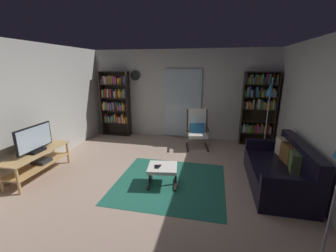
% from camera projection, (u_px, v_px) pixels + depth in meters
% --- Properties ---
extents(ground_plane, '(7.02, 7.02, 0.00)m').
position_uv_depth(ground_plane, '(156.00, 183.00, 4.09)').
color(ground_plane, tan).
extents(wall_back, '(5.60, 0.06, 2.60)m').
position_uv_depth(wall_back, '(181.00, 95.00, 6.48)').
color(wall_back, beige).
rests_on(wall_back, ground).
extents(wall_left, '(0.06, 6.00, 2.60)m').
position_uv_depth(wall_left, '(23.00, 109.00, 4.29)').
color(wall_left, beige).
rests_on(wall_left, ground).
extents(wall_right, '(0.06, 6.00, 2.60)m').
position_uv_depth(wall_right, '(332.00, 123.00, 3.20)').
color(wall_right, beige).
rests_on(wall_right, ground).
extents(glass_door_panel, '(1.10, 0.01, 2.00)m').
position_uv_depth(glass_door_panel, '(183.00, 103.00, 6.47)').
color(glass_door_panel, silver).
extents(area_rug, '(2.00, 1.90, 0.01)m').
position_uv_depth(area_rug, '(170.00, 182.00, 4.10)').
color(area_rug, '#236755').
rests_on(area_rug, ground).
extents(tv_stand, '(0.46, 1.40, 0.51)m').
position_uv_depth(tv_stand, '(38.00, 160.00, 4.29)').
color(tv_stand, tan).
rests_on(tv_stand, ground).
extents(television, '(0.20, 0.84, 0.52)m').
position_uv_depth(television, '(35.00, 140.00, 4.17)').
color(television, black).
rests_on(television, tv_stand).
extents(bookshelf_near_tv, '(0.87, 0.30, 1.98)m').
position_uv_depth(bookshelf_near_tv, '(116.00, 101.00, 6.75)').
color(bookshelf_near_tv, black).
rests_on(bookshelf_near_tv, ground).
extents(bookshelf_near_sofa, '(0.87, 0.30, 1.99)m').
position_uv_depth(bookshelf_near_sofa, '(259.00, 104.00, 5.88)').
color(bookshelf_near_sofa, '#2C2417').
rests_on(bookshelf_near_sofa, ground).
extents(leather_sofa, '(0.87, 1.80, 0.85)m').
position_uv_depth(leather_sofa, '(280.00, 171.00, 3.90)').
color(leather_sofa, black).
rests_on(leather_sofa, ground).
extents(lounge_armchair, '(0.66, 0.74, 1.02)m').
position_uv_depth(lounge_armchair, '(197.00, 128.00, 5.82)').
color(lounge_armchair, black).
rests_on(lounge_armchair, ground).
extents(ottoman, '(0.58, 0.55, 0.37)m').
position_uv_depth(ottoman, '(163.00, 169.00, 3.96)').
color(ottoman, white).
rests_on(ottoman, ground).
extents(tv_remote, '(0.06, 0.15, 0.02)m').
position_uv_depth(tv_remote, '(159.00, 167.00, 3.91)').
color(tv_remote, black).
rests_on(tv_remote, ottoman).
extents(cell_phone, '(0.11, 0.15, 0.01)m').
position_uv_depth(cell_phone, '(157.00, 167.00, 3.92)').
color(cell_phone, black).
rests_on(cell_phone, ottoman).
extents(floor_lamp_by_shelf, '(0.22, 0.22, 1.76)m').
position_uv_depth(floor_lamp_by_shelf, '(270.00, 97.00, 4.98)').
color(floor_lamp_by_shelf, '#A5A5AD').
rests_on(floor_lamp_by_shelf, ground).
extents(wall_clock, '(0.29, 0.03, 0.29)m').
position_uv_depth(wall_clock, '(135.00, 76.00, 6.55)').
color(wall_clock, silver).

